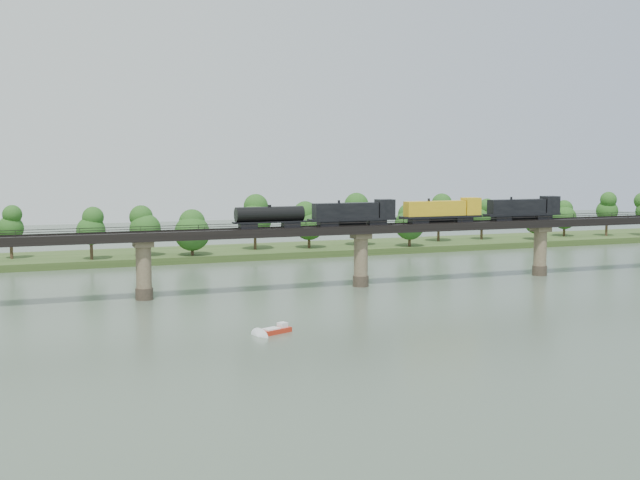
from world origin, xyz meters
name	(u,v)px	position (x,y,z in m)	size (l,w,h in m)	color
ground	(440,315)	(0.00, 0.00, 0.00)	(400.00, 400.00, 0.00)	#3B4B3B
far_bank	(272,251)	(0.00, 85.00, 0.80)	(300.00, 24.00, 1.60)	#2F471C
bridge	(361,257)	(0.00, 30.00, 5.46)	(236.00, 30.00, 11.50)	#473A2D
bridge_superstructure	(361,223)	(0.00, 30.00, 11.79)	(220.00, 4.90, 0.75)	black
far_treeline	(245,221)	(-8.21, 80.52, 8.83)	(289.06, 17.54, 13.60)	#382619
freight_train	(413,212)	(10.77, 30.00, 13.74)	(68.20, 2.66, 4.69)	black
motorboat	(276,330)	(-27.26, -3.01, 0.45)	(4.96, 3.40, 1.31)	red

